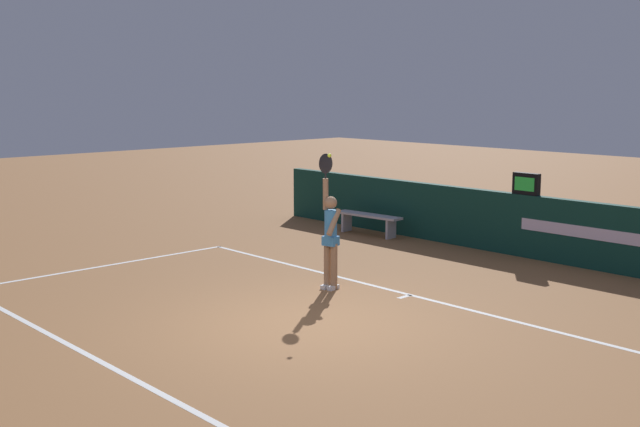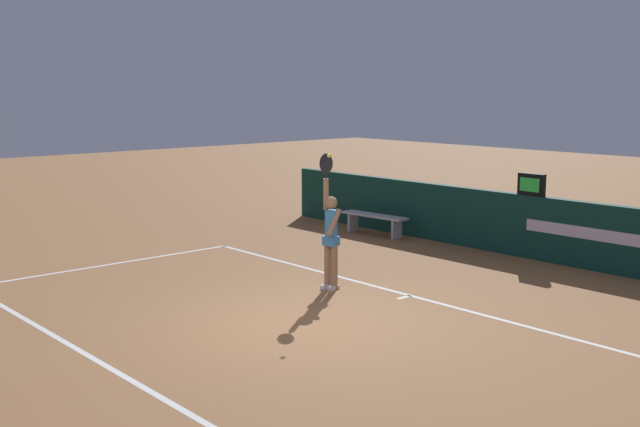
{
  "view_description": "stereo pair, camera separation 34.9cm",
  "coord_description": "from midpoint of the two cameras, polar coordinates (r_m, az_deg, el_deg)",
  "views": [
    {
      "loc": [
        8.2,
        -7.38,
        3.43
      ],
      "look_at": [
        -1.19,
        1.36,
        1.34
      ],
      "focal_mm": 43.89,
      "sensor_mm": 36.0,
      "label": 1
    },
    {
      "loc": [
        8.43,
        -7.12,
        3.43
      ],
      "look_at": [
        -1.19,
        1.36,
        1.34
      ],
      "focal_mm": 43.89,
      "sensor_mm": 36.0,
      "label": 2
    }
  ],
  "objects": [
    {
      "name": "courtside_bench_near",
      "position": [
        18.25,
        2.99,
        -0.38
      ],
      "size": [
        1.79,
        0.48,
        0.49
      ],
      "color": "#BAB6C0",
      "rests_on": "ground"
    },
    {
      "name": "tennis_player",
      "position": [
        13.26,
        0.0,
        -1.5
      ],
      "size": [
        0.47,
        0.37,
        2.34
      ],
      "color": "#A07655",
      "rests_on": "ground"
    },
    {
      "name": "back_wall",
      "position": [
        16.15,
        15.26,
        -1.04
      ],
      "size": [
        14.83,
        0.2,
        1.27
      ],
      "color": "#0F382F",
      "rests_on": "ground"
    },
    {
      "name": "ground_plane",
      "position": [
        11.55,
        -1.82,
        -8.03
      ],
      "size": [
        60.0,
        60.0,
        0.0
      ],
      "primitive_type": "plane",
      "color": "#97643A"
    },
    {
      "name": "court_lines",
      "position": [
        11.36,
        -3.01,
        -8.33
      ],
      "size": [
        10.96,
        5.4,
        0.0
      ],
      "color": "white",
      "rests_on": "ground"
    },
    {
      "name": "speed_display",
      "position": [
        16.22,
        14.22,
        2.11
      ],
      "size": [
        0.57,
        0.14,
        0.44
      ],
      "color": "black",
      "rests_on": "back_wall"
    },
    {
      "name": "tennis_ball",
      "position": [
        12.61,
        -0.1,
        4.25
      ],
      "size": [
        0.06,
        0.06,
        0.06
      ],
      "color": "#C9E631"
    }
  ]
}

